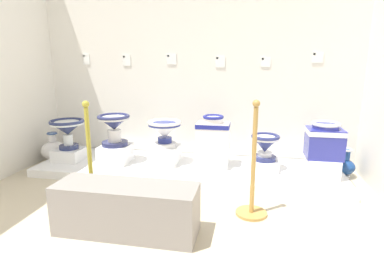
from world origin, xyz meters
TOP-DOWN VIEW (x-y plane):
  - ground_plane at (2.05, 0.87)m, footprint 6.10×5.74m
  - wall_back at (2.05, 2.97)m, footprint 4.30×0.06m
  - display_platform at (2.05, 2.42)m, footprint 3.61×1.01m
  - plinth_block_pale_glazed at (0.53, 2.35)m, footprint 0.35×0.33m
  - antique_toilet_pale_glazed at (0.53, 2.35)m, footprint 0.43×0.43m
  - plinth_block_tall_cobalt at (1.15, 2.37)m, footprint 0.35×0.38m
  - antique_toilet_tall_cobalt at (1.15, 2.37)m, footprint 0.39×0.39m
  - plinth_block_rightmost at (1.77, 2.46)m, footprint 0.33×0.39m
  - antique_toilet_rightmost at (1.77, 2.46)m, footprint 0.41×0.41m
  - plinth_block_slender_white at (2.36, 2.50)m, footprint 0.38×0.39m
  - antique_toilet_slender_white at (2.36, 2.50)m, footprint 0.40×0.26m
  - plinth_block_broad_patterned at (2.97, 2.46)m, footprint 0.32×0.33m
  - antique_toilet_broad_patterned at (2.97, 2.46)m, footprint 0.33×0.33m
  - plinth_block_leftmost at (3.58, 2.34)m, footprint 0.32×0.34m
  - antique_toilet_leftmost at (3.58, 2.34)m, footprint 0.37×0.32m
  - info_placard_first at (0.54, 2.93)m, footprint 0.09×0.01m
  - info_placard_second at (1.12, 2.93)m, footprint 0.11×0.01m
  - info_placard_third at (1.75, 2.93)m, footprint 0.13×0.01m
  - info_placard_fourth at (2.39, 2.93)m, footprint 0.12×0.01m
  - info_placard_fifth at (2.95, 2.93)m, footprint 0.12×0.01m
  - info_placard_sixth at (3.55, 2.93)m, footprint 0.13×0.01m
  - decorative_vase_companion at (0.20, 2.50)m, footprint 0.32×0.32m
  - decorative_vase_spare at (3.90, 2.64)m, footprint 0.24×0.24m
  - stanchion_post_near_left at (1.35, 1.41)m, footprint 0.27×0.27m
  - stanchion_post_near_right at (2.83, 1.49)m, footprint 0.27×0.27m
  - museum_bench at (1.86, 1.01)m, footprint 1.12×0.36m

SIDE VIEW (x-z plane):
  - ground_plane at x=2.05m, z-range -0.02..0.00m
  - display_platform at x=2.05m, z-range 0.00..0.10m
  - decorative_vase_spare at x=3.90m, z-range -0.03..0.31m
  - plinth_block_broad_patterned at x=2.97m, z-range 0.10..0.21m
  - decorative_vase_companion at x=0.20m, z-range -0.04..0.37m
  - plinth_block_pale_glazed at x=0.53m, z-range 0.10..0.24m
  - plinth_block_slender_white at x=2.36m, z-range 0.10..0.29m
  - museum_bench at x=1.86m, z-range 0.00..0.40m
  - plinth_block_rightmost at x=1.77m, z-range 0.10..0.31m
  - plinth_block_leftmost at x=3.58m, z-range 0.10..0.31m
  - plinth_block_tall_cobalt at x=1.15m, z-range 0.10..0.31m
  - stanchion_post_near_left at x=1.35m, z-range -0.22..0.77m
  - stanchion_post_near_right at x=2.83m, z-range -0.23..0.80m
  - antique_toilet_broad_patterned at x=2.97m, z-range 0.24..0.54m
  - antique_toilet_slender_white at x=2.36m, z-range 0.29..0.71m
  - antique_toilet_pale_glazed at x=0.53m, z-range 0.33..0.70m
  - antique_toilet_leftmost at x=3.58m, z-range 0.32..0.71m
  - antique_toilet_rightmost at x=1.77m, z-range 0.36..0.68m
  - antique_toilet_tall_cobalt at x=1.15m, z-range 0.38..0.76m
  - info_placard_fifth at x=2.95m, z-range 1.27..1.39m
  - info_placard_fourth at x=2.39m, z-range 1.26..1.40m
  - info_placard_second at x=1.12m, z-range 1.28..1.42m
  - info_placard_third at x=1.75m, z-range 1.30..1.43m
  - info_placard_first at x=0.54m, z-range 1.29..1.44m
  - info_placard_sixth at x=3.55m, z-range 1.31..1.44m
  - wall_back at x=2.05m, z-range 0.00..3.06m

